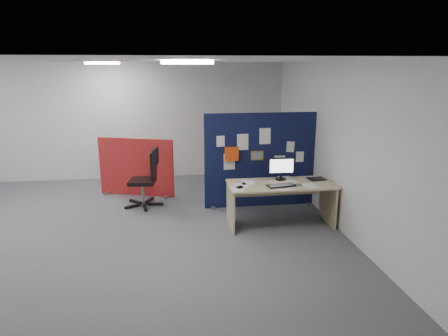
{
  "coord_description": "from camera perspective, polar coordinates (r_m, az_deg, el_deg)",
  "views": [
    {
      "loc": [
        1.76,
        -6.01,
        2.65
      ],
      "look_at": [
        2.64,
        0.26,
        1.0
      ],
      "focal_mm": 32.0,
      "sensor_mm": 36.0,
      "label": 1
    }
  ],
  "objects": [
    {
      "name": "ceiling",
      "position": [
        6.26,
        -25.08,
        13.74
      ],
      "size": [
        9.0,
        7.0,
        0.02
      ],
      "primitive_type": "cube",
      "color": "white",
      "rests_on": "wall_back"
    },
    {
      "name": "wall_right",
      "position": [
        6.73,
        16.24,
        2.88
      ],
      "size": [
        0.02,
        7.0,
        2.7
      ],
      "primitive_type": "cube",
      "color": "silver",
      "rests_on": "floor"
    },
    {
      "name": "office_chair",
      "position": [
        7.68,
        -10.8,
        -0.89
      ],
      "size": [
        0.73,
        0.73,
        1.11
      ],
      "rotation": [
        0.0,
        0.0,
        -0.14
      ],
      "color": "black",
      "rests_on": "floor"
    },
    {
      "name": "main_desk",
      "position": [
        6.79,
        7.98,
        -3.47
      ],
      "size": [
        1.75,
        0.78,
        0.73
      ],
      "color": "tan",
      "rests_on": "floor"
    },
    {
      "name": "floor",
      "position": [
        6.8,
        -22.62,
        -9.54
      ],
      "size": [
        9.0,
        9.0,
        0.0
      ],
      "primitive_type": "plane",
      "color": "#505257",
      "rests_on": "ground"
    },
    {
      "name": "keyboard",
      "position": [
        6.55,
        8.15,
        -2.48
      ],
      "size": [
        0.47,
        0.26,
        0.02
      ],
      "primitive_type": "cube",
      "rotation": [
        0.0,
        0.0,
        0.18
      ],
      "color": "black",
      "rests_on": "main_desk"
    },
    {
      "name": "mouse",
      "position": [
        6.62,
        10.61,
        -2.37
      ],
      "size": [
        0.1,
        0.06,
        0.03
      ],
      "primitive_type": "cube",
      "rotation": [
        0.0,
        0.0,
        -0.03
      ],
      "color": "gray",
      "rests_on": "main_desk"
    },
    {
      "name": "ceiling_lights",
      "position": [
        6.82,
        -20.68,
        13.87
      ],
      "size": [
        4.1,
        4.1,
        0.04
      ],
      "color": "white",
      "rests_on": "ceiling"
    },
    {
      "name": "red_divider",
      "position": [
        8.4,
        -12.44,
        0.03
      ],
      "size": [
        1.53,
        0.56,
        1.2
      ],
      "rotation": [
        0.0,
        0.0,
        -0.33
      ],
      "color": "#AA1526",
      "rests_on": "floor"
    },
    {
      "name": "desk_papers",
      "position": [
        6.63,
        5.87,
        -2.3
      ],
      "size": [
        1.44,
        0.79,
        0.0
      ],
      "color": "white",
      "rests_on": "main_desk"
    },
    {
      "name": "wall_back",
      "position": [
        9.76,
        -18.41,
        6.2
      ],
      "size": [
        9.0,
        0.02,
        2.7
      ],
      "primitive_type": "cube",
      "color": "silver",
      "rests_on": "floor"
    },
    {
      "name": "paper_tray",
      "position": [
        7.05,
        13.08,
        -1.52
      ],
      "size": [
        0.31,
        0.25,
        0.01
      ],
      "primitive_type": "cube",
      "rotation": [
        0.0,
        0.0,
        0.13
      ],
      "color": "black",
      "rests_on": "main_desk"
    },
    {
      "name": "navy_divider",
      "position": [
        7.54,
        5.3,
        1.08
      ],
      "size": [
        2.17,
        0.3,
        1.79
      ],
      "color": "#0E0E34",
      "rests_on": "floor"
    },
    {
      "name": "monitor_main",
      "position": [
        6.86,
        8.17,
        0.06
      ],
      "size": [
        0.44,
        0.18,
        0.39
      ],
      "rotation": [
        0.0,
        0.0,
        -0.07
      ],
      "color": "black",
      "rests_on": "main_desk"
    }
  ]
}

